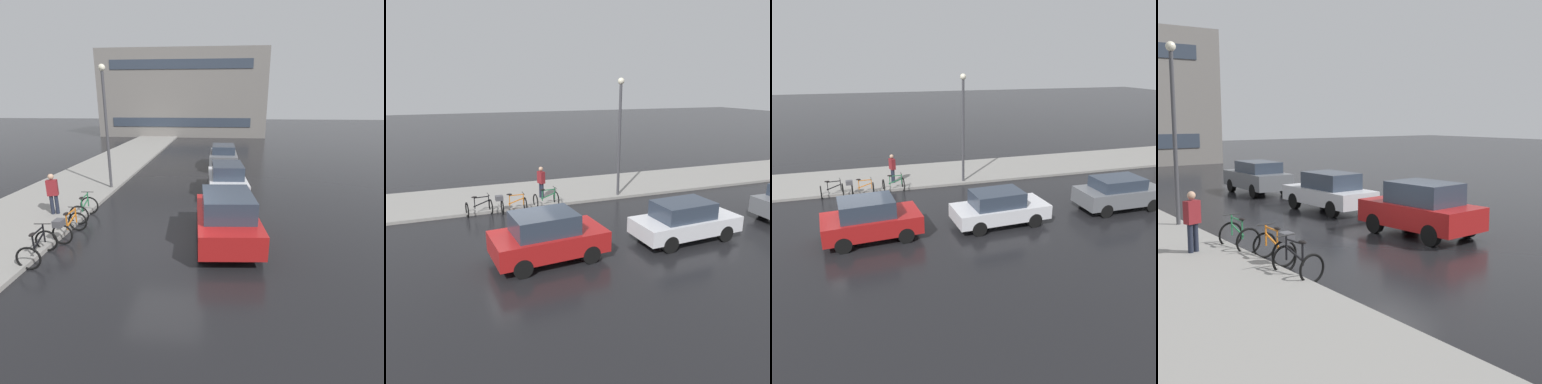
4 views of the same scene
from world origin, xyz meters
The scene contains 9 objects.
ground_plane centered at (0.00, 0.00, 0.00)m, with size 140.00×140.00×0.00m, color black.
bicycle_nearest centered at (-3.55, -1.08, 0.39)m, with size 0.81×1.20×0.97m.
bicycle_second centered at (-3.33, 0.33, 0.49)m, with size 0.71×1.40×0.97m.
bicycle_third centered at (-3.56, 2.12, 0.41)m, with size 0.81×1.16×1.00m.
car_red centered at (1.95, 0.60, 0.86)m, with size 2.18×3.98×1.72m.
car_white centered at (2.09, 6.05, 0.79)m, with size 1.98×4.23×1.55m.
car_grey centered at (1.98, 12.26, 0.82)m, with size 1.84×4.11×1.58m.
pedestrian centered at (-4.83, 2.23, 1.01)m, with size 0.46×0.36×1.79m.
streetlamp centered at (-3.93, 6.20, 3.65)m, with size 0.33×0.33×6.15m.
Camera 4 is at (-9.60, -11.53, 3.72)m, focal length 50.00 mm.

